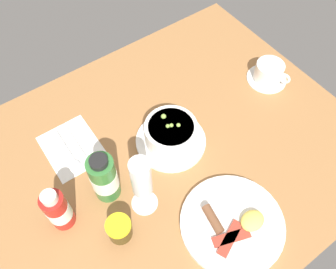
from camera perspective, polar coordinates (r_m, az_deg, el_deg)
ground_plane at (r=94.48cm, az=-1.41°, el=-4.26°), size 110.00×84.00×3.00cm
porridge_bowl at (r=92.38cm, az=0.48°, el=0.01°), size 19.15×19.15×8.52cm
cutlery_setting at (r=97.83cm, az=-15.40°, el=-2.19°), size 14.02×17.22×0.90cm
coffee_cup at (r=111.91cm, az=16.20°, el=9.74°), size 12.25×13.00×6.19cm
wine_glass at (r=76.00cm, az=-4.37°, el=-7.46°), size 6.53×6.53×19.87cm
jam_jar at (r=82.78cm, az=-7.98°, el=-15.12°), size 5.87×5.87×5.95cm
sauce_bottle_red at (r=83.67cm, az=-17.62°, el=-11.70°), size 5.46×5.46×14.31cm
sauce_bottle_green at (r=83.43cm, az=-10.44°, el=-7.01°), size 6.47×6.47×15.91cm
breakfast_plate at (r=86.05cm, az=10.58°, el=-14.17°), size 24.80×24.80×3.70cm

